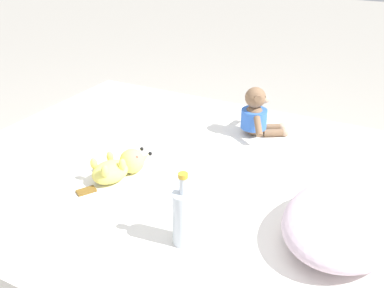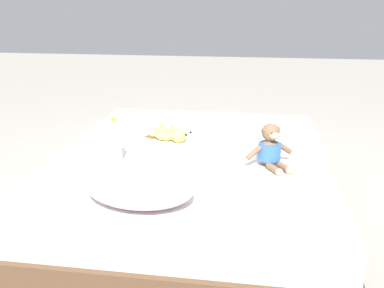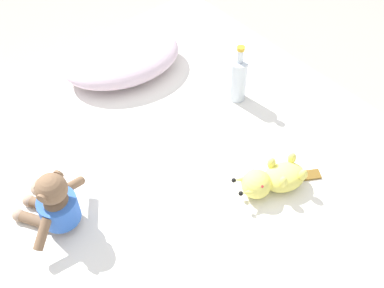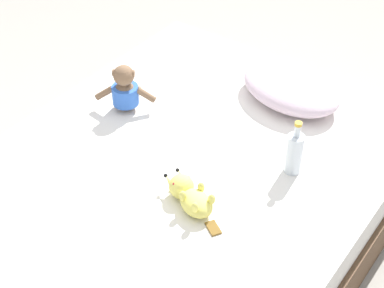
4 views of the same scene
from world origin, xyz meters
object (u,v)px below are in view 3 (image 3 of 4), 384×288
object	(u,v)px
pillow	(121,57)
plush_yellow_creature	(272,180)
glass_bottle	(238,79)
plush_monkey	(55,205)
bed	(198,213)

from	to	relation	value
pillow	plush_yellow_creature	xyz separation A→B (m)	(0.03, -0.85, -0.02)
glass_bottle	plush_monkey	bearing A→B (deg)	-175.46
pillow	glass_bottle	distance (m)	0.51
pillow	plush_monkey	bearing A→B (deg)	-139.04
bed	pillow	bearing A→B (deg)	78.25
plush_yellow_creature	pillow	bearing A→B (deg)	91.96
bed	pillow	size ratio (longest dim) A/B	3.44
glass_bottle	pillow	bearing A→B (deg)	119.82
pillow	plush_monkey	xyz separation A→B (m)	(-0.59, -0.51, 0.03)
pillow	plush_yellow_creature	world-z (taller)	pillow
bed	plush_yellow_creature	bearing A→B (deg)	-47.98
plush_monkey	plush_yellow_creature	distance (m)	0.70
pillow	bed	bearing A→B (deg)	-101.75
plush_monkey	glass_bottle	bearing A→B (deg)	4.54
pillow	plush_monkey	distance (m)	0.78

